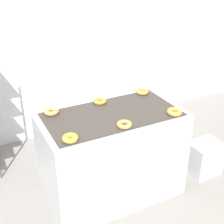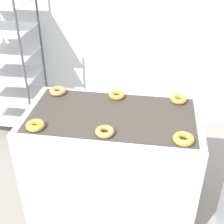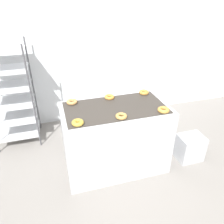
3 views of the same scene
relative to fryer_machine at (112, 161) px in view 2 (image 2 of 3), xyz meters
The scene contains 9 objects.
wall_back 1.76m from the fryer_machine, 90.01° to the left, with size 8.00×0.05×2.80m.
fryer_machine is the anchor object (origin of this frame).
baking_rack_cart 1.75m from the fryer_machine, 141.89° to the left, with size 0.65×0.57×1.63m.
donut_near_left 0.76m from the fryer_machine, 152.70° to the right, with size 0.13×0.13×0.05m, color gold.
donut_near_center 0.56m from the fryer_machine, 92.41° to the right, with size 0.14×0.14×0.04m, color #BD8B46.
donut_near_right 0.77m from the fryer_machine, 27.08° to the right, with size 0.15×0.15×0.05m, color #C0893B.
donut_far_left 0.76m from the fryer_machine, 152.57° to the left, with size 0.14×0.14×0.04m, color tan.
donut_far_center 0.56m from the fryer_machine, 89.61° to the left, with size 0.14×0.14×0.04m, color #CF8737.
donut_far_right 0.76m from the fryer_machine, 28.44° to the left, with size 0.14×0.14×0.04m, color #BF8537.
Camera 2 is at (0.30, -1.37, 2.23)m, focal length 50.00 mm.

